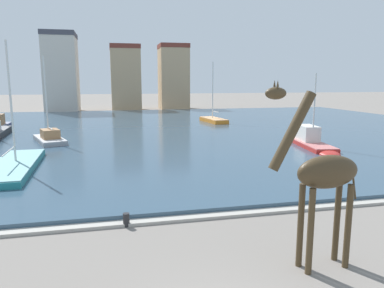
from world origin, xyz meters
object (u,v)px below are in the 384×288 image
(giraffe_statue, at_px, (323,176))
(mooring_bollard, at_px, (126,220))
(sailboat_orange, at_px, (212,121))
(sailboat_grey, at_px, (49,139))
(sailboat_teal, at_px, (17,165))
(sailboat_red, at_px, (311,143))

(giraffe_statue, bearing_deg, mooring_bollard, 140.97)
(giraffe_statue, distance_m, sailboat_orange, 35.40)
(sailboat_grey, bearing_deg, giraffe_statue, -65.20)
(giraffe_statue, relative_size, mooring_bollard, 10.62)
(sailboat_teal, distance_m, sailboat_red, 20.74)
(sailboat_orange, bearing_deg, sailboat_red, -81.60)
(sailboat_red, distance_m, mooring_bollard, 18.94)
(sailboat_teal, relative_size, mooring_bollard, 19.67)
(giraffe_statue, xyz_separation_m, sailboat_teal, (-11.16, 14.14, -2.36))
(sailboat_orange, bearing_deg, sailboat_grey, -146.88)
(giraffe_statue, height_order, sailboat_red, sailboat_red)
(giraffe_statue, distance_m, sailboat_red, 18.88)
(mooring_bollard, bearing_deg, sailboat_red, 39.19)
(sailboat_grey, height_order, sailboat_teal, sailboat_teal)
(sailboat_orange, height_order, mooring_bollard, sailboat_orange)
(sailboat_grey, height_order, sailboat_orange, sailboat_orange)
(sailboat_teal, bearing_deg, mooring_bollard, -59.03)
(sailboat_grey, relative_size, mooring_bollard, 14.58)
(giraffe_statue, xyz_separation_m, sailboat_red, (9.47, 16.19, -2.14))
(giraffe_statue, xyz_separation_m, sailboat_grey, (-10.75, 23.26, -2.23))
(sailboat_red, relative_size, mooring_bollard, 15.64)
(giraffe_statue, height_order, sailboat_orange, sailboat_orange)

